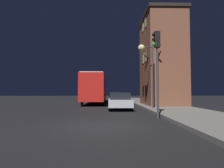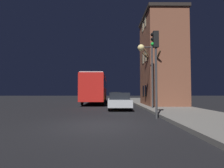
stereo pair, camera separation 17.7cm
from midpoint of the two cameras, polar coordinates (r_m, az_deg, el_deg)
ground_plane at (r=7.98m, az=-4.46°, el=-13.22°), size 120.00×120.00×0.00m
sidewalk at (r=9.44m, az=32.15°, el=-10.63°), size 4.32×60.00×0.18m
brick_building at (r=18.94m, az=15.56°, el=7.67°), size 3.79×5.58×9.24m
streetlamp at (r=14.73m, az=10.57°, el=8.28°), size 1.25×0.55×5.20m
traffic_light at (r=10.06m, az=13.92°, el=8.78°), size 0.43×0.24×4.84m
bare_tree at (r=16.36m, az=13.31°, el=2.54°), size 1.28×2.39×5.29m
bus at (r=23.12m, az=-5.66°, el=-1.00°), size 2.54×11.78×3.54m
car_near_lane at (r=15.05m, az=2.03°, el=-5.40°), size 1.85×4.72×1.42m
car_mid_lane at (r=24.57m, az=0.86°, el=-4.31°), size 1.72×3.89×1.41m
car_far_lane at (r=32.01m, az=0.71°, el=-3.84°), size 1.87×4.16×1.45m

